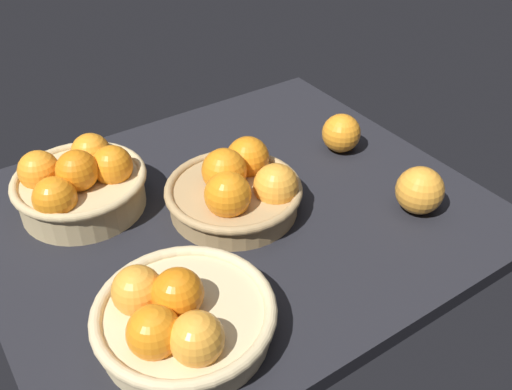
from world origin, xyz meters
The scene contains 6 objects.
market_tray centered at (0.00, 0.00, 1.50)cm, with size 84.00×72.00×3.00cm, color black.
basket_far_right centered at (20.97, 19.79, 6.92)cm, with size 25.17×25.17×10.53cm.
basket_center centered at (-1.00, 0.28, 7.23)cm, with size 23.97×23.97×11.21cm.
basket_near_right centered at (21.68, -15.53, 8.03)cm, with size 23.09×23.09×12.42cm.
loose_orange_front_gap centered at (-26.58, 18.16, 7.19)cm, with size 8.38×8.38×8.38cm, color #F49E33.
loose_orange_back_gap centered at (-28.34, -4.40, 6.88)cm, with size 7.77×7.77×7.77cm, color orange.
Camera 1 is at (40.81, 67.34, 65.54)cm, focal length 39.80 mm.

